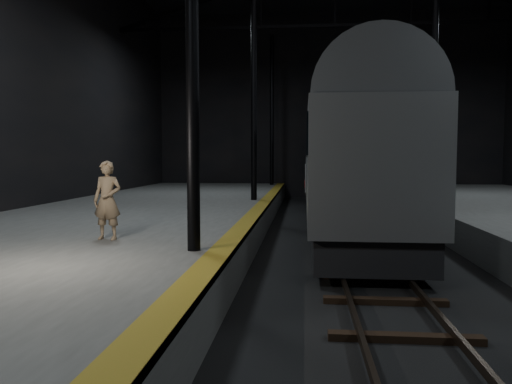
# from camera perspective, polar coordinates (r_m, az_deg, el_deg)

# --- Properties ---
(ground) EXTENTS (44.00, 44.00, 0.00)m
(ground) POSITION_cam_1_polar(r_m,az_deg,el_deg) (14.18, 11.98, -7.80)
(ground) COLOR black
(ground) RESTS_ON ground
(platform_left) EXTENTS (9.00, 43.80, 1.00)m
(platform_left) POSITION_cam_1_polar(r_m,az_deg,el_deg) (15.19, -17.49, -5.19)
(platform_left) COLOR #545351
(platform_left) RESTS_ON ground
(tactile_strip) EXTENTS (0.50, 43.80, 0.01)m
(tactile_strip) POSITION_cam_1_polar(r_m,az_deg,el_deg) (14.02, -1.31, -3.68)
(tactile_strip) COLOR olive
(tactile_strip) RESTS_ON platform_left
(track) EXTENTS (2.40, 43.00, 0.24)m
(track) POSITION_cam_1_polar(r_m,az_deg,el_deg) (14.17, 11.98, -7.53)
(track) COLOR #3F3328
(track) RESTS_ON ground
(train) EXTENTS (3.12, 20.84, 5.57)m
(train) POSITION_cam_1_polar(r_m,az_deg,el_deg) (21.04, 9.91, 4.57)
(train) COLOR #A1A4A9
(train) RESTS_ON ground
(woman) EXTENTS (0.69, 0.48, 1.80)m
(woman) POSITION_cam_1_polar(r_m,az_deg,el_deg) (11.83, -16.62, -0.91)
(woman) COLOR #977C5C
(woman) RESTS_ON platform_left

